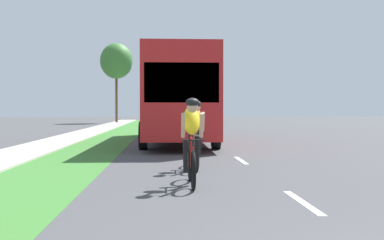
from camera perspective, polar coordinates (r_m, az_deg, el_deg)
The scene contains 11 objects.
ground_plane at distance 22.47m, azimuth 1.91°, elevation -2.18°, with size 120.00×120.00×0.00m, color #424244.
grass_verge at distance 22.51m, azimuth -9.64°, elevation -2.18°, with size 2.18×70.00×0.01m, color #38722D.
sidewalk_concrete at distance 22.83m, azimuth -14.69°, elevation -2.15°, with size 1.86×70.00×0.10m, color #B2ADA3.
lane_markings_center at distance 26.45m, azimuth 1.12°, elevation -1.63°, with size 0.12×52.20×0.01m.
cyclist_lead at distance 8.34m, azimuth -0.05°, elevation -2.59°, with size 0.42×1.72×1.58m.
cyclist_trailing at distance 10.61m, azimuth 0.40°, elevation -1.74°, with size 0.42×1.72×1.58m.
bus_red at distance 19.65m, azimuth -1.87°, elevation 3.09°, with size 2.78×11.60×3.48m.
suv_white at distance 38.25m, azimuth -2.34°, elevation 0.71°, with size 2.15×4.70×1.79m.
pickup_blue at distance 47.57m, azimuth 0.70°, elevation 0.69°, with size 2.22×5.10×1.64m.
sedan_silver at distance 60.56m, azimuth -2.55°, elevation 0.78°, with size 1.98×4.30×1.52m.
street_tree_far at distance 46.83m, azimuth -9.29°, elevation 7.15°, with size 3.20×3.20×7.91m.
Camera 1 is at (-2.03, -2.33, 1.39)m, focal length 43.34 mm.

